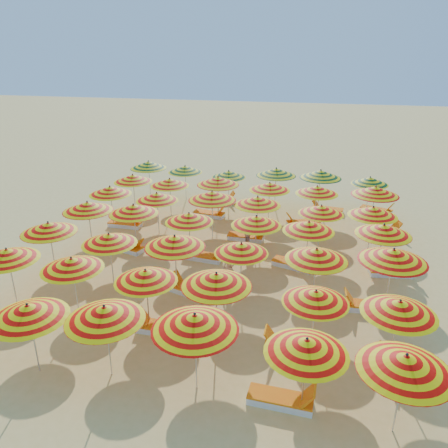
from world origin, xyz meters
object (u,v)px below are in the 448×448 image
Objects in this scene: umbrella_4 at (307,346)px; lounger_9 at (392,272)px; lounger_6 at (127,247)px; lounger_14 at (383,232)px; umbrella_1 at (28,312)px; umbrella_13 at (109,239)px; umbrella_3 at (195,322)px; umbrella_20 at (189,218)px; umbrella_9 at (216,280)px; umbrella_18 at (88,207)px; umbrella_8 at (146,276)px; umbrella_15 at (241,248)px; umbrella_5 at (405,363)px; umbrella_25 at (157,197)px; lounger_15 at (221,201)px; umbrella_38 at (229,174)px; beachgoer_b at (250,232)px; umbrella_35 at (375,191)px; umbrella_36 at (149,165)px; lounger_2 at (291,347)px; umbrella_37 at (185,169)px; lounger_17 at (377,210)px; umbrella_31 at (170,182)px; lounger_10 at (126,224)px; umbrella_7 at (72,264)px; lounger_5 at (368,306)px; lounger_12 at (210,214)px; umbrella_10 at (316,297)px; umbrella_34 at (317,190)px; umbrella_14 at (175,242)px; umbrella_11 at (399,307)px; umbrella_17 at (393,256)px; umbrella_23 at (383,230)px; beachgoer_a at (229,268)px; umbrella_26 at (212,196)px; lounger_1 at (161,328)px; lounger_4 at (189,290)px; umbrella_21 at (256,221)px; umbrella_29 at (373,212)px; umbrella_39 at (276,172)px; lounger_0 at (282,399)px; umbrella_2 at (105,313)px; umbrella_30 at (133,178)px; umbrella_40 at (321,174)px; umbrella_24 at (110,190)px; umbrella_22 at (309,227)px; umbrella_28 at (321,210)px; umbrella_6 at (7,255)px; umbrella_41 at (370,181)px; umbrella_27 at (258,201)px; lounger_13 at (303,223)px.

umbrella_4 is 1.23× the size of lounger_9.
lounger_14 is at bearing 38.51° from lounger_6.
umbrella_1 is 0.91× the size of umbrella_13.
umbrella_3 reaches higher than umbrella_20.
umbrella_18 is at bearing 144.42° from umbrella_9.
umbrella_15 is at bearing 46.97° from umbrella_8.
umbrella_25 is (-9.84, 10.24, -0.12)m from umbrella_5.
umbrella_13 is 10.63m from lounger_15.
beachgoer_b is (2.21, -5.54, -1.13)m from umbrella_38.
umbrella_3 is at bearing -113.94° from umbrella_35.
umbrella_36 is 1.61× the size of lounger_2.
umbrella_37 reaches higher than lounger_17.
umbrella_13 reaches higher than lounger_14.
umbrella_18 reaches higher than lounger_9.
umbrella_35 is 1.46× the size of lounger_6.
lounger_10 is at bearing -131.96° from umbrella_31.
umbrella_7 is at bearing -162.08° from lounger_9.
lounger_5 is 10.91m from lounger_12.
lounger_2 is (-0.60, -0.25, -1.71)m from umbrella_10.
umbrella_34 is (-0.09, 12.58, 0.05)m from umbrella_4.
umbrella_14 is at bearing 135.91° from umbrella_4.
umbrella_34 is (7.54, 2.58, 0.08)m from umbrella_25.
umbrella_11 is at bearing -72.15° from lounger_17.
umbrella_17 reaches higher than lounger_17.
umbrella_3 is 1.60× the size of lounger_10.
beachgoer_a is (-5.74, -1.92, -1.37)m from umbrella_23.
umbrella_26 is 8.06m from lounger_1.
umbrella_36 is at bearing 115.85° from umbrella_3.
umbrella_10 is 5.42m from lounger_4.
umbrella_15 is at bearing -93.48° from umbrella_21.
lounger_10 is (-12.00, 0.48, -1.85)m from umbrella_29.
lounger_0 is (1.94, -15.10, -1.95)m from umbrella_39.
umbrella_5 is at bearing -2.64° from umbrella_2.
umbrella_30 is 10.35m from umbrella_40.
umbrella_13 reaches higher than lounger_5.
umbrella_1 is at bearing -133.98° from umbrella_29.
umbrella_5 is 1.50× the size of lounger_9.
umbrella_3 is 12.55m from umbrella_24.
umbrella_22 is 10.26m from umbrella_24.
umbrella_15 is at bearing -120.50° from umbrella_28.
umbrella_26 is at bearing 152.29° from umbrella_22.
umbrella_11 is at bearing -2.04° from umbrella_6.
lounger_2 is (9.77, -8.01, -1.83)m from umbrella_24.
umbrella_10 is 10.81m from umbrella_25.
umbrella_13 is 1.37× the size of lounger_17.
umbrella_41 is 1.83m from lounger_17.
umbrella_27 is at bearing 44.26° from umbrella_6.
umbrella_21 reaches higher than lounger_13.
umbrella_20 is 2.86m from umbrella_21.
umbrella_7 is 5.46m from lounger_6.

